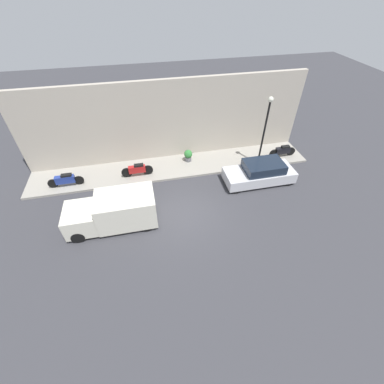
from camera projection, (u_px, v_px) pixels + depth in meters
ground_plane at (186, 215)px, 14.14m from camera, size 60.00×60.00×0.00m
sidewalk at (173, 167)px, 17.36m from camera, size 2.60×18.38×0.14m
building_facade at (168, 122)px, 16.69m from camera, size 0.30×18.38×5.36m
parked_car at (260, 173)px, 15.89m from camera, size 1.75×4.30×1.40m
delivery_van at (113, 211)px, 13.04m from camera, size 1.88×4.51×1.83m
motorcycle_blue at (65, 180)px, 15.48m from camera, size 0.30×2.08×0.84m
motorcycle_black at (283, 151)px, 17.92m from camera, size 0.30×1.92×0.82m
motorcycle_red at (137, 170)px, 16.24m from camera, size 0.30×1.99×0.84m
streetlamp at (266, 123)px, 15.61m from camera, size 0.32×0.32×4.59m
potted_plant at (188, 155)px, 17.50m from camera, size 0.56×0.56×0.83m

